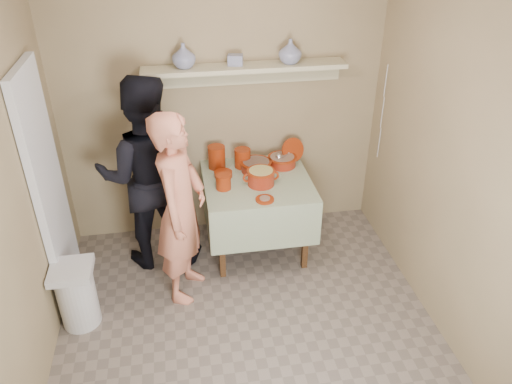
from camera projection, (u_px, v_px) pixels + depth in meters
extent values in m
plane|color=#716358|center=(253.00, 349.00, 3.82)|extent=(3.50, 3.50, 0.00)
cube|color=silver|center=(49.00, 191.00, 3.90)|extent=(0.06, 0.70, 2.00)
cylinder|color=maroon|center=(217.00, 157.00, 4.70)|extent=(0.16, 0.16, 0.22)
cylinder|color=maroon|center=(243.00, 158.00, 4.72)|extent=(0.15, 0.15, 0.18)
cylinder|color=maroon|center=(223.00, 182.00, 4.38)|extent=(0.14, 0.14, 0.14)
cylinder|color=maroon|center=(223.00, 174.00, 4.59)|extent=(0.17, 0.17, 0.05)
cylinder|color=maroon|center=(293.00, 150.00, 4.81)|extent=(0.25, 0.17, 0.23)
imported|color=navy|center=(290.00, 51.00, 4.34)|extent=(0.20, 0.20, 0.21)
imported|color=navy|center=(184.00, 56.00, 4.22)|extent=(0.28, 0.28, 0.21)
cube|color=navy|center=(235.00, 60.00, 4.32)|extent=(0.15, 0.12, 0.09)
imported|color=#CF7559|center=(181.00, 209.00, 3.99)|extent=(0.58, 0.71, 1.66)
imported|color=black|center=(147.00, 175.00, 4.35)|extent=(0.88, 0.69, 1.79)
cube|color=#95815B|center=(222.00, 106.00, 4.65)|extent=(3.00, 0.02, 2.60)
cube|color=#95815B|center=(0.00, 230.00, 2.94)|extent=(0.02, 3.50, 2.60)
cube|color=#95815B|center=(472.00, 186.00, 3.37)|extent=(0.02, 3.50, 2.60)
cube|color=#4C2D16|center=(222.00, 244.00, 4.38)|extent=(0.05, 0.05, 0.71)
cube|color=#4C2D16|center=(306.00, 236.00, 4.49)|extent=(0.05, 0.05, 0.71)
cube|color=#4C2D16|center=(214.00, 199.00, 5.03)|extent=(0.05, 0.05, 0.71)
cube|color=#4C2D16|center=(287.00, 193.00, 5.14)|extent=(0.05, 0.05, 0.71)
cube|color=#4C2D16|center=(257.00, 182.00, 4.57)|extent=(0.90, 0.90, 0.04)
cube|color=#32591E|center=(257.00, 180.00, 4.56)|extent=(0.96, 0.96, 0.01)
cube|color=#32591E|center=(267.00, 229.00, 4.26)|extent=(0.96, 0.01, 0.44)
cube|color=#32591E|center=(249.00, 176.00, 5.07)|extent=(0.96, 0.01, 0.44)
cube|color=#32591E|center=(206.00, 205.00, 4.60)|extent=(0.01, 0.96, 0.44)
cube|color=#32591E|center=(307.00, 196.00, 4.73)|extent=(0.01, 0.96, 0.44)
cylinder|color=maroon|center=(256.00, 166.00, 4.67)|extent=(0.28, 0.28, 0.09)
cylinder|color=maroon|center=(256.00, 162.00, 4.65)|extent=(0.30, 0.30, 0.01)
cylinder|color=brown|center=(256.00, 164.00, 4.66)|extent=(0.25, 0.25, 0.05)
cylinder|color=maroon|center=(282.00, 161.00, 4.76)|extent=(0.26, 0.26, 0.09)
cylinder|color=maroon|center=(282.00, 157.00, 4.74)|extent=(0.28, 0.28, 0.01)
cylinder|color=#8C6B54|center=(282.00, 159.00, 4.75)|extent=(0.23, 0.23, 0.05)
cylinder|color=silver|center=(286.00, 155.00, 4.58)|extent=(0.01, 0.22, 0.16)
sphere|color=silver|center=(279.00, 157.00, 4.71)|extent=(0.07, 0.07, 0.07)
cylinder|color=maroon|center=(261.00, 177.00, 4.44)|extent=(0.24, 0.24, 0.14)
cylinder|color=maroon|center=(261.00, 171.00, 4.41)|extent=(0.25, 0.25, 0.01)
cylinder|color=tan|center=(261.00, 173.00, 4.42)|extent=(0.21, 0.21, 0.05)
torus|color=maroon|center=(248.00, 178.00, 4.42)|extent=(0.09, 0.02, 0.09)
torus|color=maroon|center=(274.00, 176.00, 4.45)|extent=(0.09, 0.02, 0.09)
cylinder|color=maroon|center=(265.00, 199.00, 4.24)|extent=(0.16, 0.16, 0.02)
cylinder|color=#8C6B54|center=(265.00, 198.00, 4.23)|extent=(0.09, 0.09, 0.01)
cube|color=#BEB68D|center=(245.00, 68.00, 4.35)|extent=(1.80, 0.25, 0.04)
cube|color=#BEB68D|center=(243.00, 75.00, 4.50)|extent=(1.80, 0.02, 0.18)
cylinder|color=silver|center=(78.00, 298.00, 3.95)|extent=(0.30, 0.30, 0.50)
cube|color=silver|center=(71.00, 271.00, 3.81)|extent=(0.32, 0.32, 0.06)
cylinder|color=silver|center=(386.00, 81.00, 4.51)|extent=(0.01, 0.01, 0.30)
cylinder|color=silver|center=(382.00, 113.00, 4.65)|extent=(0.01, 0.01, 0.30)
cylinder|color=silver|center=(379.00, 143.00, 4.78)|extent=(0.01, 0.01, 0.30)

